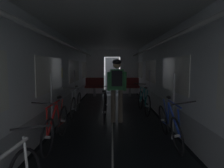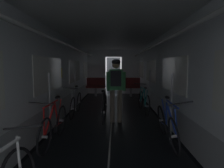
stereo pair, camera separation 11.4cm
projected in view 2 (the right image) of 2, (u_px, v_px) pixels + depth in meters
name	position (u px, v px, depth m)	size (l,w,h in m)	color
train_car_shell	(112.00, 61.00, 5.49)	(3.14, 12.34, 2.57)	black
bench_seat_far_left	(96.00, 85.00, 10.06)	(0.98, 0.51, 0.95)	gray
bench_seat_far_right	(131.00, 85.00, 10.03)	(0.98, 0.51, 0.95)	gray
bicycle_silver	(76.00, 103.00, 6.10)	(0.44, 1.69, 0.95)	black
bicycle_red	(54.00, 125.00, 3.87)	(0.44, 1.69, 0.95)	black
bicycle_blue	(167.00, 125.00, 3.90)	(0.44, 1.69, 0.96)	black
bicycle_teal	(144.00, 101.00, 6.43)	(0.44, 1.69, 0.94)	black
person_cyclist_aisle	(116.00, 84.00, 5.30)	(0.53, 0.39, 1.73)	brown
bicycle_black_in_aisle	(104.00, 106.00, 5.63)	(0.44, 1.69, 0.94)	black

